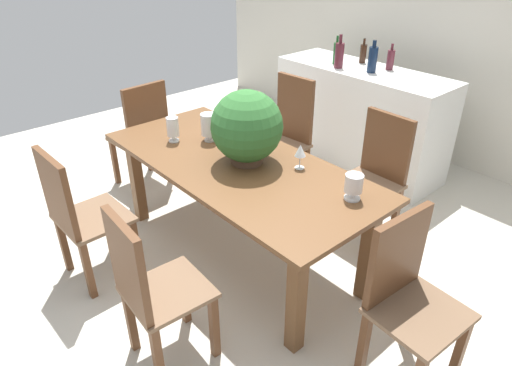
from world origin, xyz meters
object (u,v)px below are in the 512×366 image
(chair_far_left, at_px, (288,131))
(kitchen_counter, at_px, (359,118))
(chair_near_left, at_px, (77,212))
(chair_far_right, at_px, (376,171))
(wine_bottle_clear, at_px, (390,59))
(crystal_vase_left, at_px, (209,125))
(flower_centerpiece, at_px, (247,127))
(wine_bottle_tall, at_px, (363,53))
(chair_head_end, at_px, (143,132))
(chair_foot_end, at_px, (407,292))
(wine_bottle_dark, at_px, (339,55))
(crystal_vase_center_near, at_px, (173,128))
(chair_near_right, at_px, (150,287))
(wine_glass, at_px, (300,151))
(dining_table, at_px, (237,176))
(wine_bottle_green, at_px, (373,59))
(crystal_vase_right, at_px, (354,185))
(wine_bottle_amber, at_px, (336,53))

(chair_far_left, xyz_separation_m, kitchen_counter, (0.12, 0.88, -0.07))
(chair_near_left, distance_m, chair_far_right, 2.14)
(chair_far_right, distance_m, wine_bottle_clear, 1.33)
(chair_far_left, xyz_separation_m, crystal_vase_left, (0.06, -0.89, 0.32))
(flower_centerpiece, height_order, wine_bottle_tall, flower_centerpiece)
(chair_head_end, height_order, wine_bottle_clear, wine_bottle_clear)
(chair_foot_end, distance_m, wine_bottle_tall, 2.77)
(kitchen_counter, xyz_separation_m, wine_bottle_tall, (-0.15, 0.16, 0.59))
(chair_foot_end, height_order, wine_bottle_dark, wine_bottle_dark)
(chair_near_left, xyz_separation_m, crystal_vase_center_near, (-0.11, 0.83, 0.33))
(chair_far_right, distance_m, kitchen_counter, 1.20)
(chair_far_right, distance_m, wine_bottle_tall, 1.52)
(chair_near_right, distance_m, chair_far_right, 1.92)
(wine_glass, bearing_deg, chair_foot_end, -13.86)
(chair_foot_end, distance_m, chair_far_right, 1.30)
(dining_table, height_order, wine_bottle_green, wine_bottle_green)
(crystal_vase_right, bearing_deg, wine_bottle_clear, 119.33)
(chair_head_end, xyz_separation_m, wine_bottle_clear, (1.15, 1.98, 0.53))
(wine_bottle_dark, bearing_deg, wine_glass, -58.28)
(wine_glass, xyz_separation_m, wine_bottle_dark, (-0.88, 1.42, 0.23))
(chair_foot_end, distance_m, kitchen_counter, 2.50)
(crystal_vase_right, xyz_separation_m, wine_bottle_amber, (-1.46, 1.56, 0.24))
(wine_glass, xyz_separation_m, wine_bottle_clear, (-0.53, 1.73, 0.20))
(wine_bottle_green, xyz_separation_m, wine_bottle_amber, (-0.41, -0.02, -0.01))
(kitchen_counter, bearing_deg, chair_far_right, -46.79)
(wine_bottle_amber, bearing_deg, chair_head_end, -111.53)
(crystal_vase_center_near, xyz_separation_m, kitchen_counter, (0.22, 1.98, -0.38))
(chair_near_left, relative_size, wine_bottle_green, 3.41)
(chair_far_left, distance_m, kitchen_counter, 0.89)
(wine_bottle_dark, bearing_deg, chair_head_end, -115.60)
(chair_far_left, distance_m, crystal_vase_left, 0.95)
(flower_centerpiece, height_order, wine_glass, flower_centerpiece)
(chair_near_right, bearing_deg, chair_near_left, 3.41)
(wine_bottle_amber, height_order, wine_bottle_dark, wine_bottle_dark)
(chair_head_end, bearing_deg, dining_table, 85.72)
(wine_bottle_dark, bearing_deg, chair_far_left, -84.63)
(kitchen_counter, distance_m, wine_bottle_amber, 0.67)
(chair_near_right, distance_m, crystal_vase_center_near, 1.37)
(chair_head_end, distance_m, wine_bottle_green, 2.16)
(chair_head_end, height_order, crystal_vase_left, chair_head_end)
(crystal_vase_center_near, xyz_separation_m, wine_bottle_tall, (0.07, 2.13, 0.21))
(dining_table, distance_m, chair_foot_end, 1.35)
(crystal_vase_right, bearing_deg, kitchen_counter, 125.52)
(chair_foot_end, distance_m, wine_bottle_amber, 2.72)
(crystal_vase_right, xyz_separation_m, kitchen_counter, (-1.17, 1.63, -0.36))
(chair_near_left, xyz_separation_m, wine_bottle_clear, (0.28, 2.95, 0.54))
(flower_centerpiece, xyz_separation_m, crystal_vase_left, (-0.45, 0.01, -0.13))
(crystal_vase_left, xyz_separation_m, crystal_vase_right, (1.22, 0.13, -0.03))
(wine_bottle_amber, bearing_deg, chair_far_right, -35.71)
(kitchen_counter, xyz_separation_m, wine_bottle_green, (0.11, -0.06, 0.62))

